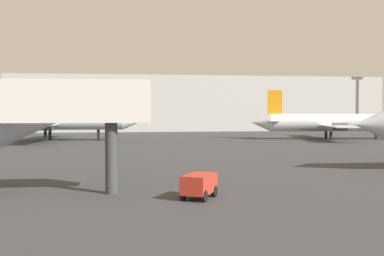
{
  "coord_description": "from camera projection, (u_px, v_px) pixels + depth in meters",
  "views": [
    {
      "loc": [
        0.08,
        -9.94,
        4.76
      ],
      "look_at": [
        7.37,
        35.86,
        3.06
      ],
      "focal_mm": 46.69,
      "sensor_mm": 36.0,
      "label": 1
    }
  ],
  "objects": [
    {
      "name": "airplane_far_right",
      "position": [
        334.0,
        123.0,
        80.4
      ],
      "size": [
        27.2,
        21.78,
        7.91
      ],
      "rotation": [
        0.0,
        0.0,
        -0.16
      ],
      "color": "silver",
      "rests_on": "ground_plane"
    },
    {
      "name": "airplane_far_left",
      "position": [
        52.0,
        122.0,
        76.65
      ],
      "size": [
        26.67,
        24.57,
        8.93
      ],
      "rotation": [
        0.0,
        0.0,
        -0.1
      ],
      "color": "#B2BCCC",
      "rests_on": "ground_plane"
    },
    {
      "name": "terminal_building",
      "position": [
        193.0,
        104.0,
        121.57
      ],
      "size": [
        83.62,
        27.26,
        12.26
      ],
      "primitive_type": "cube",
      "color": "#B7B7B2",
      "rests_on": "ground_plane"
    },
    {
      "name": "baggage_cart",
      "position": [
        199.0,
        184.0,
        26.7
      ],
      "size": [
        2.32,
        2.73,
        1.3
      ],
      "rotation": [
        0.0,
        0.0,
        4.19
      ],
      "color": "red",
      "rests_on": "ground_plane"
    }
  ]
}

